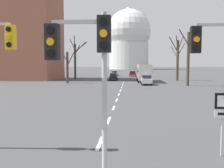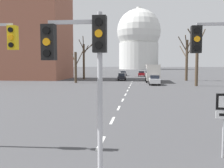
{
  "view_description": "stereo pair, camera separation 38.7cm",
  "coord_description": "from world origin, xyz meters",
  "px_view_note": "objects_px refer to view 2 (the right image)",
  "views": [
    {
      "loc": [
        1.33,
        -3.61,
        3.44
      ],
      "look_at": [
        0.62,
        5.91,
        2.7
      ],
      "focal_mm": 40.0,
      "sensor_mm": 36.0,
      "label": 1
    },
    {
      "loc": [
        1.72,
        -3.58,
        3.44
      ],
      "look_at": [
        0.62,
        5.91,
        2.7
      ],
      "focal_mm": 40.0,
      "sensor_mm": 36.0,
      "label": 2
    }
  ],
  "objects_px": {
    "traffic_signal_near_right": "(220,53)",
    "sedan_near_right": "(141,74)",
    "sedan_mid_centre": "(154,80)",
    "traffic_signal_centre_tall": "(82,57)",
    "route_sign_post": "(224,113)",
    "sedan_near_left": "(123,73)",
    "city_bus": "(152,72)",
    "sedan_far_left": "(122,77)"
  },
  "relations": [
    {
      "from": "route_sign_post",
      "to": "sedan_mid_centre",
      "type": "distance_m",
      "value": 33.7
    },
    {
      "from": "sedan_near_right",
      "to": "city_bus",
      "type": "height_order",
      "value": "city_bus"
    },
    {
      "from": "traffic_signal_near_right",
      "to": "city_bus",
      "type": "relative_size",
      "value": 0.47
    },
    {
      "from": "sedan_mid_centre",
      "to": "city_bus",
      "type": "xyz_separation_m",
      "value": [
        -0.01,
        8.22,
        1.19
      ]
    },
    {
      "from": "sedan_mid_centre",
      "to": "sedan_far_left",
      "type": "distance_m",
      "value": 13.75
    },
    {
      "from": "route_sign_post",
      "to": "sedan_mid_centre",
      "type": "bearing_deg",
      "value": 91.18
    },
    {
      "from": "sedan_near_right",
      "to": "city_bus",
      "type": "relative_size",
      "value": 0.37
    },
    {
      "from": "sedan_mid_centre",
      "to": "sedan_far_left",
      "type": "bearing_deg",
      "value": 118.16
    },
    {
      "from": "traffic_signal_near_right",
      "to": "sedan_near_left",
      "type": "bearing_deg",
      "value": 96.73
    },
    {
      "from": "route_sign_post",
      "to": "city_bus",
      "type": "distance_m",
      "value": 41.91
    },
    {
      "from": "sedan_mid_centre",
      "to": "traffic_signal_near_right",
      "type": "bearing_deg",
      "value": -89.29
    },
    {
      "from": "traffic_signal_centre_tall",
      "to": "sedan_near_left",
      "type": "distance_m",
      "value": 71.77
    },
    {
      "from": "sedan_mid_centre",
      "to": "city_bus",
      "type": "height_order",
      "value": "city_bus"
    },
    {
      "from": "traffic_signal_centre_tall",
      "to": "route_sign_post",
      "type": "height_order",
      "value": "traffic_signal_centre_tall"
    },
    {
      "from": "route_sign_post",
      "to": "sedan_mid_centre",
      "type": "relative_size",
      "value": 0.55
    },
    {
      "from": "sedan_near_right",
      "to": "sedan_far_left",
      "type": "bearing_deg",
      "value": -102.95
    },
    {
      "from": "sedan_near_right",
      "to": "city_bus",
      "type": "xyz_separation_m",
      "value": [
        2.1,
        -22.97,
        1.23
      ]
    },
    {
      "from": "route_sign_post",
      "to": "sedan_near_left",
      "type": "relative_size",
      "value": 0.54
    },
    {
      "from": "traffic_signal_centre_tall",
      "to": "sedan_far_left",
      "type": "xyz_separation_m",
      "value": [
        -2.56,
        48.65,
        -2.84
      ]
    },
    {
      "from": "route_sign_post",
      "to": "city_bus",
      "type": "xyz_separation_m",
      "value": [
        -0.7,
        41.9,
        0.38
      ]
    },
    {
      "from": "sedan_near_left",
      "to": "city_bus",
      "type": "height_order",
      "value": "city_bus"
    },
    {
      "from": "route_sign_post",
      "to": "sedan_far_left",
      "type": "relative_size",
      "value": 0.59
    },
    {
      "from": "sedan_near_right",
      "to": "traffic_signal_centre_tall",
      "type": "bearing_deg",
      "value": -91.54
    },
    {
      "from": "sedan_mid_centre",
      "to": "traffic_signal_centre_tall",
      "type": "bearing_deg",
      "value": -96.14
    },
    {
      "from": "traffic_signal_near_right",
      "to": "sedan_mid_centre",
      "type": "xyz_separation_m",
      "value": [
        -0.42,
        33.87,
        -3.0
      ]
    },
    {
      "from": "traffic_signal_near_right",
      "to": "route_sign_post",
      "type": "relative_size",
      "value": 2.09
    },
    {
      "from": "sedan_mid_centre",
      "to": "sedan_far_left",
      "type": "xyz_separation_m",
      "value": [
        -6.49,
        12.13,
        -0.05
      ]
    },
    {
      "from": "traffic_signal_near_right",
      "to": "city_bus",
      "type": "xyz_separation_m",
      "value": [
        -0.43,
        42.08,
        -1.82
      ]
    },
    {
      "from": "route_sign_post",
      "to": "sedan_near_right",
      "type": "distance_m",
      "value": 64.93
    },
    {
      "from": "route_sign_post",
      "to": "city_bus",
      "type": "bearing_deg",
      "value": 90.96
    },
    {
      "from": "sedan_near_right",
      "to": "sedan_mid_centre",
      "type": "bearing_deg",
      "value": -86.13
    },
    {
      "from": "traffic_signal_near_right",
      "to": "sedan_near_right",
      "type": "bearing_deg",
      "value": 92.22
    },
    {
      "from": "city_bus",
      "to": "sedan_far_left",
      "type": "bearing_deg",
      "value": 148.9
    },
    {
      "from": "sedan_near_left",
      "to": "sedan_near_right",
      "type": "xyz_separation_m",
      "value": [
        5.62,
        -3.91,
        0.05
      ]
    },
    {
      "from": "traffic_signal_near_right",
      "to": "sedan_far_left",
      "type": "bearing_deg",
      "value": 98.54
    },
    {
      "from": "traffic_signal_near_right",
      "to": "sedan_mid_centre",
      "type": "distance_m",
      "value": 34.0
    },
    {
      "from": "sedan_near_left",
      "to": "traffic_signal_near_right",
      "type": "bearing_deg",
      "value": -83.27
    },
    {
      "from": "traffic_signal_centre_tall",
      "to": "city_bus",
      "type": "relative_size",
      "value": 0.45
    },
    {
      "from": "sedan_mid_centre",
      "to": "sedan_far_left",
      "type": "height_order",
      "value": "sedan_mid_centre"
    },
    {
      "from": "sedan_far_left",
      "to": "route_sign_post",
      "type": "bearing_deg",
      "value": -81.09
    },
    {
      "from": "sedan_mid_centre",
      "to": "route_sign_post",
      "type": "bearing_deg",
      "value": -88.82
    },
    {
      "from": "traffic_signal_near_right",
      "to": "sedan_near_left",
      "type": "xyz_separation_m",
      "value": [
        -8.14,
        68.96,
        -3.09
      ]
    }
  ]
}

